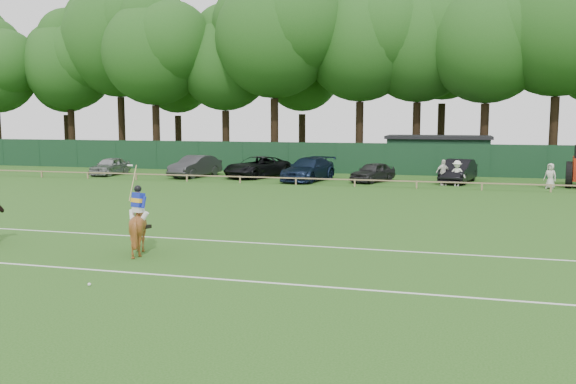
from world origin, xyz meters
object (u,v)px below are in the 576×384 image
(sedan_grey, at_px, (195,166))
(spectator_right, at_px, (550,176))
(sedan_silver, at_px, (110,166))
(hatch_grey, at_px, (373,172))
(suv_black, at_px, (257,167))
(estate_black, at_px, (458,171))
(polo_ball, at_px, (89,284))
(sedan_navy, at_px, (308,169))
(spectator_mid, at_px, (443,172))
(utility_shed, at_px, (438,154))
(spectator_left, at_px, (457,173))
(horse_chestnut, at_px, (139,227))

(sedan_grey, relative_size, spectator_right, 3.03)
(sedan_silver, distance_m, hatch_grey, 20.73)
(sedan_silver, distance_m, suv_black, 11.89)
(estate_black, height_order, polo_ball, estate_black)
(sedan_silver, relative_size, estate_black, 0.84)
(hatch_grey, bearing_deg, sedan_grey, -155.88)
(sedan_grey, relative_size, sedan_navy, 0.87)
(polo_ball, bearing_deg, spectator_mid, 72.44)
(sedan_navy, xyz_separation_m, spectator_mid, (9.38, -0.52, 0.04))
(spectator_right, distance_m, polo_ball, 31.61)
(sedan_silver, relative_size, polo_ball, 45.85)
(estate_black, xyz_separation_m, polo_ball, (-9.80, -29.85, -0.76))
(sedan_silver, xyz_separation_m, sedan_navy, (16.16, -0.22, 0.12))
(sedan_navy, height_order, estate_black, sedan_navy)
(estate_black, bearing_deg, utility_shed, 114.18)
(spectator_left, bearing_deg, horse_chestnut, -106.35)
(horse_chestnut, relative_size, estate_black, 0.36)
(sedan_silver, xyz_separation_m, polo_ball, (16.73, -28.56, -0.66))
(sedan_navy, bearing_deg, spectator_right, 8.83)
(hatch_grey, bearing_deg, estate_black, 35.57)
(estate_black, bearing_deg, sedan_grey, -164.58)
(hatch_grey, bearing_deg, utility_shed, 89.14)
(spectator_right, bearing_deg, suv_black, -151.64)
(estate_black, distance_m, spectator_right, 6.09)
(horse_chestnut, xyz_separation_m, suv_black, (-4.21, 25.69, -0.09))
(sedan_navy, relative_size, estate_black, 1.16)
(spectator_mid, bearing_deg, sedan_silver, 146.01)
(horse_chestnut, xyz_separation_m, spectator_right, (16.14, 23.56, -0.06))
(utility_shed, bearing_deg, sedan_silver, -160.18)
(horse_chestnut, xyz_separation_m, sedan_silver, (-16.04, 24.56, -0.17))
(suv_black, relative_size, estate_black, 1.16)
(spectator_right, xyz_separation_m, polo_ball, (-15.45, -27.57, -0.77))
(hatch_grey, xyz_separation_m, spectator_mid, (4.80, -0.93, 0.17))
(polo_ball, bearing_deg, utility_shed, 77.66)
(sedan_silver, xyz_separation_m, sedan_grey, (7.12, 0.33, 0.11))
(suv_black, distance_m, utility_shed, 15.30)
(polo_ball, xyz_separation_m, utility_shed, (8.22, 37.56, 1.49))
(horse_chestnut, distance_m, suv_black, 26.04)
(spectator_mid, bearing_deg, sedan_navy, 144.48)
(hatch_grey, height_order, polo_ball, hatch_grey)
(sedan_grey, xyz_separation_m, polo_ball, (9.61, -28.89, -0.77))
(sedan_grey, distance_m, polo_ball, 30.46)
(spectator_right, bearing_deg, estate_black, -167.68)
(sedan_silver, xyz_separation_m, spectator_left, (26.44, -0.96, 0.15))
(spectator_mid, xyz_separation_m, spectator_right, (6.65, -0.25, -0.05))
(suv_black, relative_size, sedan_navy, 1.00)
(hatch_grey, height_order, spectator_left, spectator_left)
(spectator_mid, bearing_deg, sedan_grey, 144.34)
(hatch_grey, distance_m, spectator_mid, 4.90)
(estate_black, bearing_deg, suv_black, -166.81)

